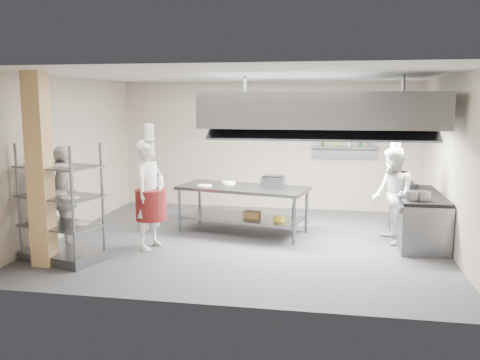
% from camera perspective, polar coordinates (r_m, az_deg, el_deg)
% --- Properties ---
extents(floor, '(7.00, 7.00, 0.00)m').
position_cam_1_polar(floor, '(9.42, 0.73, -6.85)').
color(floor, '#39393C').
rests_on(floor, ground).
extents(ceiling, '(7.00, 7.00, 0.00)m').
position_cam_1_polar(ceiling, '(9.07, 0.77, 11.71)').
color(ceiling, silver).
rests_on(ceiling, wall_back).
extents(wall_back, '(7.00, 0.00, 7.00)m').
position_cam_1_polar(wall_back, '(12.08, 3.08, 3.89)').
color(wall_back, '#B0A08C').
rests_on(wall_back, ground).
extents(wall_left, '(0.00, 6.00, 6.00)m').
position_cam_1_polar(wall_left, '(10.29, -18.88, 2.54)').
color(wall_left, '#B0A08C').
rests_on(wall_left, ground).
extents(wall_right, '(0.00, 6.00, 6.00)m').
position_cam_1_polar(wall_right, '(9.23, 22.73, 1.63)').
color(wall_right, '#B0A08C').
rests_on(wall_right, ground).
extents(column, '(0.30, 0.30, 3.00)m').
position_cam_1_polar(column, '(8.36, -21.55, 1.01)').
color(column, tan).
rests_on(column, floor).
extents(exhaust_hood, '(4.00, 2.50, 0.60)m').
position_cam_1_polar(exhaust_hood, '(9.34, 9.13, 7.84)').
color(exhaust_hood, slate).
rests_on(exhaust_hood, ceiling).
extents(hood_strip_a, '(1.60, 0.12, 0.04)m').
position_cam_1_polar(hood_strip_a, '(9.41, 3.57, 5.99)').
color(hood_strip_a, white).
rests_on(hood_strip_a, exhaust_hood).
extents(hood_strip_b, '(1.60, 0.12, 0.04)m').
position_cam_1_polar(hood_strip_b, '(9.38, 14.61, 5.71)').
color(hood_strip_b, white).
rests_on(hood_strip_b, exhaust_hood).
extents(wall_shelf, '(1.50, 0.28, 0.04)m').
position_cam_1_polar(wall_shelf, '(11.83, 11.69, 3.61)').
color(wall_shelf, slate).
rests_on(wall_shelf, wall_back).
extents(island, '(2.64, 1.52, 0.91)m').
position_cam_1_polar(island, '(9.90, 0.33, -3.35)').
color(island, slate).
rests_on(island, floor).
extents(island_worktop, '(2.64, 1.52, 0.06)m').
position_cam_1_polar(island_worktop, '(9.82, 0.33, -0.92)').
color(island_worktop, slate).
rests_on(island_worktop, island).
extents(island_undershelf, '(2.42, 1.38, 0.04)m').
position_cam_1_polar(island_undershelf, '(9.93, 0.33, -4.22)').
color(island_undershelf, slate).
rests_on(island_undershelf, island).
extents(pass_rack, '(1.43, 1.08, 1.90)m').
position_cam_1_polar(pass_rack, '(8.60, -19.48, -2.38)').
color(pass_rack, gray).
rests_on(pass_rack, floor).
extents(cooking_range, '(0.80, 2.00, 0.84)m').
position_cam_1_polar(cooking_range, '(9.81, 19.33, -4.18)').
color(cooking_range, gray).
rests_on(cooking_range, floor).
extents(range_top, '(0.78, 1.96, 0.06)m').
position_cam_1_polar(range_top, '(9.72, 19.47, -1.60)').
color(range_top, black).
rests_on(range_top, cooking_range).
extents(chef_head, '(0.62, 0.79, 1.90)m').
position_cam_1_polar(chef_head, '(8.91, -10.07, -1.63)').
color(chef_head, silver).
rests_on(chef_head, floor).
extents(chef_line, '(0.80, 0.95, 1.74)m').
position_cam_1_polar(chef_line, '(9.54, 16.73, -1.66)').
color(chef_line, silver).
rests_on(chef_line, floor).
extents(chef_plating, '(0.68, 1.13, 1.81)m').
position_cam_1_polar(chef_plating, '(9.24, -19.07, -1.90)').
color(chef_plating, white).
rests_on(chef_plating, floor).
extents(griddle, '(0.46, 0.37, 0.21)m').
position_cam_1_polar(griddle, '(9.72, 3.77, -0.23)').
color(griddle, slate).
rests_on(griddle, island_worktop).
extents(wicker_basket, '(0.33, 0.25, 0.13)m').
position_cam_1_polar(wicker_basket, '(9.78, 1.35, -3.91)').
color(wicker_basket, olive).
rests_on(wicker_basket, island_undershelf).
extents(stockpot, '(0.23, 0.23, 0.16)m').
position_cam_1_polar(stockpot, '(8.98, 18.84, -1.70)').
color(stockpot, slate).
rests_on(stockpot, range_top).
extents(plate_stack, '(0.28, 0.28, 0.05)m').
position_cam_1_polar(plate_stack, '(8.67, -19.36, -4.61)').
color(plate_stack, white).
rests_on(plate_stack, pass_rack).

